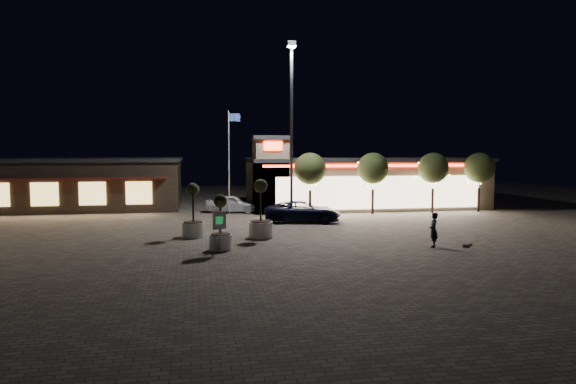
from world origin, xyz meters
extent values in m
plane|color=#6C6258|center=(0.00, 0.00, 0.00)|extent=(90.00, 90.00, 0.00)
cube|color=gray|center=(10.00, 16.00, 2.00)|extent=(20.00, 8.00, 4.00)
cube|color=#262628|center=(10.00, 16.00, 4.15)|extent=(20.40, 8.40, 0.30)
cube|color=#FFE4BF|center=(10.00, 11.95, 1.60)|extent=(17.00, 0.12, 2.60)
cube|color=red|center=(10.00, 11.92, 3.75)|extent=(19.00, 0.10, 0.18)
cube|color=gray|center=(1.30, 13.30, 2.90)|extent=(2.60, 2.60, 5.80)
cube|color=#262628|center=(1.30, 13.30, 5.95)|extent=(3.00, 3.00, 0.30)
cube|color=red|center=(1.30, 11.95, 5.30)|extent=(1.40, 0.10, 0.70)
cube|color=#382D23|center=(-14.00, 20.00, 2.00)|extent=(16.00, 10.00, 4.00)
cube|color=#262628|center=(-14.00, 20.00, 4.15)|extent=(16.40, 10.40, 0.30)
cube|color=#591E19|center=(-14.00, 14.60, 2.80)|extent=(14.40, 0.80, 0.15)
cube|color=#FFD572|center=(-16.00, 14.95, 1.60)|extent=(2.00, 0.12, 1.80)
cube|color=#FFD572|center=(-12.50, 14.95, 1.60)|extent=(2.00, 0.12, 1.80)
cube|color=#FFD572|center=(-9.00, 14.95, 1.60)|extent=(2.00, 0.12, 1.80)
cylinder|color=gray|center=(2.00, 8.00, 6.00)|extent=(0.20, 0.20, 12.00)
cube|color=gray|center=(2.00, 8.00, 12.20)|extent=(0.60, 0.40, 0.35)
cube|color=white|center=(2.00, 8.00, 12.00)|extent=(0.45, 0.30, 0.08)
cylinder|color=white|center=(-2.00, 13.00, 4.00)|extent=(0.10, 0.10, 8.00)
cube|color=navy|center=(-1.55, 13.00, 7.50)|extent=(0.90, 0.04, 0.60)
cylinder|color=#332319|center=(4.00, 11.00, 0.96)|extent=(0.20, 0.20, 1.92)
sphere|color=#2D3819|center=(4.00, 11.00, 3.58)|extent=(2.42, 2.42, 2.42)
cylinder|color=#332319|center=(9.00, 11.00, 0.96)|extent=(0.20, 0.20, 1.92)
sphere|color=#2D3819|center=(9.00, 11.00, 3.58)|extent=(2.42, 2.42, 2.42)
cylinder|color=#332319|center=(14.00, 11.00, 0.96)|extent=(0.20, 0.20, 1.92)
sphere|color=#2D3819|center=(14.00, 11.00, 3.58)|extent=(2.42, 2.42, 2.42)
cylinder|color=#332319|center=(18.00, 11.00, 0.96)|extent=(0.20, 0.20, 1.92)
sphere|color=#2D3819|center=(18.00, 11.00, 3.58)|extent=(2.42, 2.42, 2.42)
imported|color=black|center=(2.69, 7.49, 0.73)|extent=(5.65, 3.40, 1.47)
imported|color=silver|center=(-1.73, 13.91, 0.71)|extent=(4.41, 2.49, 1.42)
imported|color=black|center=(7.38, -2.75, 0.88)|extent=(0.66, 0.77, 1.77)
cube|color=#59514C|center=(8.62, -3.80, 0.21)|extent=(0.36, 0.25, 0.18)
sphere|color=#59514C|center=(8.80, -3.87, 0.28)|extent=(0.16, 0.16, 0.16)
cylinder|color=silver|center=(-4.73, 2.61, 0.42)|extent=(1.26, 1.26, 0.84)
cylinder|color=black|center=(-4.73, 2.61, 0.86)|extent=(1.09, 1.09, 0.06)
cylinder|color=#332319|center=(-4.73, 2.61, 1.84)|extent=(0.11, 0.11, 1.89)
sphere|color=#2D3819|center=(-4.73, 2.61, 2.73)|extent=(0.74, 0.74, 0.74)
cylinder|color=silver|center=(-3.37, -1.46, 0.37)|extent=(1.12, 1.12, 0.75)
cylinder|color=black|center=(-3.37, -1.46, 0.77)|extent=(0.97, 0.97, 0.06)
cylinder|color=#332319|center=(-3.37, -1.46, 1.64)|extent=(0.09, 0.09, 1.68)
sphere|color=#2D3819|center=(-3.37, -1.46, 2.43)|extent=(0.66, 0.66, 0.66)
cylinder|color=silver|center=(-0.95, 1.75, 0.45)|extent=(1.36, 1.36, 0.91)
cylinder|color=black|center=(-0.95, 1.75, 0.93)|extent=(1.18, 1.18, 0.07)
cylinder|color=#332319|center=(-0.95, 1.75, 1.98)|extent=(0.11, 0.11, 2.04)
sphere|color=#2D3819|center=(-0.95, 1.75, 2.95)|extent=(0.79, 0.79, 0.79)
cylinder|color=gray|center=(-3.46, -2.20, 0.61)|extent=(0.08, 0.08, 1.22)
cube|color=white|center=(-3.46, -2.20, 1.58)|extent=(0.65, 0.26, 0.87)
cube|color=#178C39|center=(-3.46, -2.24, 1.58)|extent=(0.35, 0.13, 0.36)
camera|label=1|loc=(-4.55, -26.95, 4.92)|focal=32.00mm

